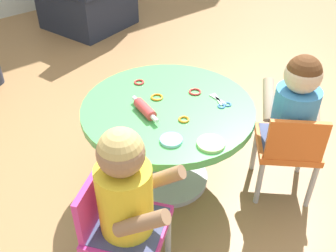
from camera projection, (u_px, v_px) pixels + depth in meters
name	position (u px, v px, depth m)	size (l,w,h in m)	color
ground_plane	(168.00, 179.00, 2.21)	(10.00, 10.00, 0.00)	#9E7247
craft_table	(168.00, 126.00, 1.99)	(0.85, 0.85, 0.50)	silver
child_chair_left	(120.00, 226.00, 1.57)	(0.42, 0.42, 0.54)	#B7B7BC
seated_child_left	(125.00, 188.00, 1.42)	(0.42, 0.44, 0.51)	#3F4772
child_chair_right	(288.00, 147.00, 1.96)	(0.42, 0.42, 0.54)	#B7B7BC
seated_child_right	(296.00, 105.00, 1.85)	(0.43, 0.44, 0.51)	#3F4772
rolling_pin	(145.00, 109.00, 1.85)	(0.07, 0.23, 0.05)	#D83F3F
craft_scissors	(221.00, 103.00, 1.93)	(0.08, 0.14, 0.01)	silver
playdough_blob_0	(211.00, 143.00, 1.67)	(0.12, 0.12, 0.01)	#B2E58C
playdough_blob_1	(171.00, 140.00, 1.69)	(0.10, 0.10, 0.01)	#8CCCF2
cookie_cutter_0	(139.00, 82.00, 2.08)	(0.06, 0.06, 0.01)	red
cookie_cutter_1	(156.00, 97.00, 1.96)	(0.06, 0.06, 0.01)	orange
cookie_cutter_2	(195.00, 92.00, 2.01)	(0.06, 0.06, 0.01)	red
cookie_cutter_3	(184.00, 119.00, 1.81)	(0.05, 0.05, 0.01)	orange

